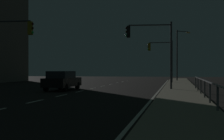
# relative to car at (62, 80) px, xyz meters

# --- Properties ---
(ground_plane) EXTENTS (112.00, 112.00, 0.00)m
(ground_plane) POSITION_rel_car_xyz_m (1.78, -4.42, -0.82)
(ground_plane) COLOR black
(ground_plane) RESTS_ON ground
(sidewalk_right) EXTENTS (2.81, 77.00, 0.14)m
(sidewalk_right) POSITION_rel_car_xyz_m (9.41, -4.42, -0.75)
(sidewalk_right) COLOR gray
(sidewalk_right) RESTS_ON ground
(lane_markings_center) EXTENTS (0.14, 50.00, 0.01)m
(lane_markings_center) POSITION_rel_car_xyz_m (1.78, -0.92, -0.82)
(lane_markings_center) COLOR silver
(lane_markings_center) RESTS_ON ground
(lane_edge_line) EXTENTS (0.14, 53.00, 0.01)m
(lane_edge_line) POSITION_rel_car_xyz_m (7.76, 0.58, -0.82)
(lane_edge_line) COLOR silver
(lane_edge_line) RESTS_ON ground
(car) EXTENTS (1.94, 4.45, 1.57)m
(car) POSITION_rel_car_xyz_m (0.00, 0.00, 0.00)
(car) COLOR black
(car) RESTS_ON ground
(traffic_light_near_left) EXTENTS (3.75, 0.57, 5.41)m
(traffic_light_near_left) POSITION_rel_car_xyz_m (7.12, 1.33, 3.12)
(traffic_light_near_left) COLOR #38383D
(traffic_light_near_left) RESTS_ON sidewalk_right
(traffic_light_far_center) EXTENTS (3.99, 0.42, 5.41)m
(traffic_light_far_center) POSITION_rel_car_xyz_m (-3.02, -3.67, 2.99)
(traffic_light_far_center) COLOR #38383D
(traffic_light_far_center) RESTS_ON ground
(traffic_light_overhead_east) EXTENTS (3.11, 0.34, 5.16)m
(traffic_light_overhead_east) POSITION_rel_car_xyz_m (7.24, 15.56, 2.91)
(traffic_light_overhead_east) COLOR #38383D
(traffic_light_overhead_east) RESTS_ON sidewalk_right
(street_lamp_mid_block) EXTENTS (1.99, 1.58, 7.26)m
(street_lamp_mid_block) POSITION_rel_car_xyz_m (9.49, 22.87, 3.72)
(street_lamp_mid_block) COLOR #38383D
(street_lamp_mid_block) RESTS_ON sidewalk_right
(barrier_fence) EXTENTS (0.09, 26.65, 0.98)m
(barrier_fence) POSITION_rel_car_xyz_m (10.67, -10.64, 0.06)
(barrier_fence) COLOR #59595E
(barrier_fence) RESTS_ON sidewalk_right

